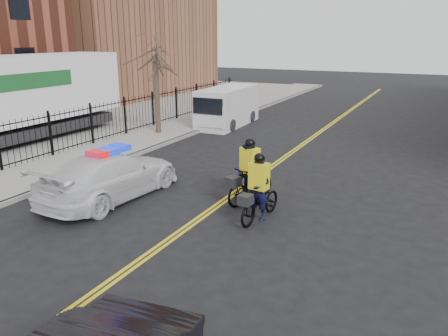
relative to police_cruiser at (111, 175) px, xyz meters
name	(u,v)px	position (x,y,z in m)	size (l,w,h in m)	color
ground	(178,234)	(3.43, -1.38, -0.77)	(120.00, 120.00, 0.00)	black
center_line_left	(277,161)	(3.35, 6.62, -0.77)	(0.10, 60.00, 0.01)	gold
center_line_right	(281,161)	(3.51, 6.62, -0.77)	(0.10, 60.00, 0.01)	gold
sidewalk	(137,141)	(-4.07, 6.62, -0.70)	(3.00, 60.00, 0.15)	gray
curb	(162,145)	(-2.57, 6.62, -0.70)	(0.20, 60.00, 0.15)	gray
iron_fence	(113,121)	(-5.57, 6.62, 0.23)	(0.12, 28.00, 2.00)	black
warehouse_far	(105,15)	(-19.57, 22.62, 6.23)	(14.00, 18.00, 14.00)	brown
street_tree	(156,68)	(-4.17, 8.62, 2.76)	(3.20, 3.20, 4.80)	#362B1F
police_cruiser	(111,175)	(0.00, 0.00, 0.00)	(2.38, 5.37, 1.69)	white
cargo_van	(227,107)	(-2.07, 12.65, 0.32)	(2.24, 5.42, 2.24)	silver
cyclist_near	(258,197)	(4.97, 0.52, -0.08)	(0.97, 2.11, 2.00)	black
cyclist_far	(249,178)	(4.19, 1.65, 0.06)	(1.21, 2.17, 2.11)	black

